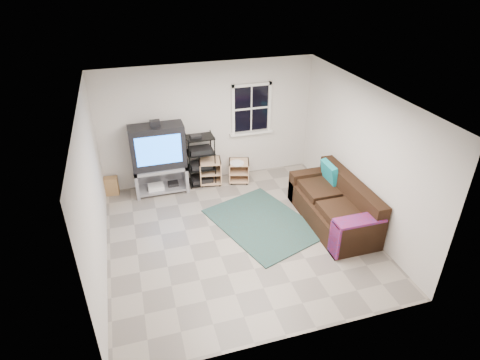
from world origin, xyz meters
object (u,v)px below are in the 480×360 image
object	(u,v)px
tv_unit	(158,154)
side_table_right	(239,169)
side_table_left	(210,170)
av_rack	(201,163)
sofa	(335,207)

from	to	relation	value
tv_unit	side_table_right	size ratio (longest dim) A/B	3.00
tv_unit	side_table_left	bearing A→B (deg)	4.16
side_table_left	side_table_right	bearing A→B (deg)	-11.24
av_rack	side_table_left	xyz separation A→B (m)	(0.20, 0.02, -0.21)
tv_unit	av_rack	distance (m)	0.97
av_rack	side_table_right	bearing A→B (deg)	-7.47
av_rack	side_table_right	distance (m)	0.86
sofa	tv_unit	bearing A→B (deg)	145.13
tv_unit	sofa	distance (m)	3.68
av_rack	side_table_left	size ratio (longest dim) A/B	2.12
tv_unit	av_rack	world-z (taller)	tv_unit
tv_unit	sofa	world-z (taller)	tv_unit
av_rack	sofa	size ratio (longest dim) A/B	0.56
side_table_left	side_table_right	world-z (taller)	side_table_left
side_table_right	sofa	size ratio (longest dim) A/B	0.26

